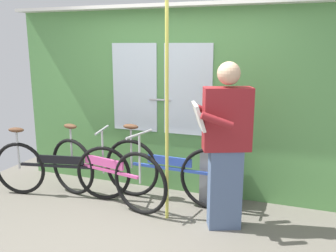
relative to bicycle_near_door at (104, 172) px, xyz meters
name	(u,v)px	position (x,y,z in m)	size (l,w,h in m)	color
ground_plane	(132,242)	(0.67, -0.67, -0.40)	(5.33, 4.32, 0.04)	#666056
train_door_wall	(177,98)	(0.67, 0.69, 0.82)	(4.33, 0.28, 2.30)	#56934C
bicycle_near_door	(104,172)	(0.00, 0.00, 0.00)	(1.73, 0.54, 0.92)	black
bicycle_leaning_behind	(169,171)	(0.71, 0.28, 0.00)	(1.73, 0.44, 0.93)	black
bicycle_by_pole	(60,169)	(-0.59, -0.02, -0.02)	(1.73, 0.51, 0.88)	black
passenger_reading_newspaper	(225,143)	(1.44, -0.09, 0.51)	(0.63, 0.57, 1.69)	slate
trash_bin_by_wall	(217,176)	(1.24, 0.47, -0.06)	(0.35, 0.28, 0.64)	gray
handrail_pole	(167,116)	(0.83, -0.11, 0.75)	(0.04, 0.04, 2.26)	#C6C14C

